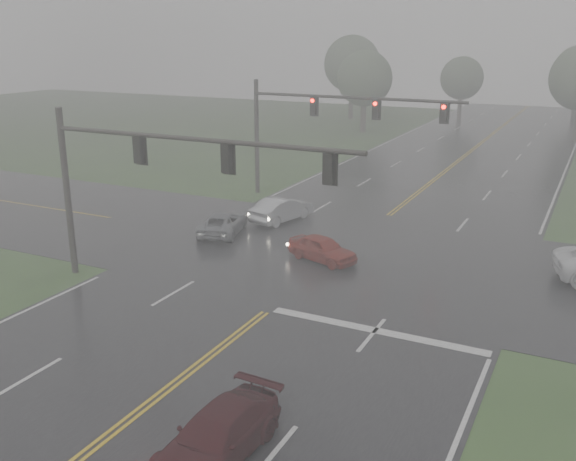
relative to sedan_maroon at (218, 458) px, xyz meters
The scene contains 12 objects.
main_road 15.01m from the sedan_maroon, 102.46° to the left, with size 18.00×160.00×0.02m, color black.
cross_street 16.97m from the sedan_maroon, 101.01° to the left, with size 120.00×14.00×0.02m, color black.
stop_bar 9.15m from the sedan_maroon, 82.08° to the left, with size 8.50×0.50×0.01m, color #BDBDBD.
sedan_maroon is the anchor object (origin of this frame).
sedan_red 15.76m from the sedan_maroon, 103.38° to the left, with size 1.48×3.67×1.25m, color maroon.
sedan_silver 22.44m from the sedan_maroon, 112.59° to the left, with size 1.51×4.33×1.43m, color #A9ABB1.
car_grey 19.94m from the sedan_maroon, 121.51° to the left, with size 2.01×4.35×1.21m, color slate.
signal_gantry_near 13.66m from the sedan_maroon, 135.77° to the left, with size 14.37×0.34×7.67m.
signal_gantry_far 28.45m from the sedan_maroon, 108.81° to the left, with size 14.31×0.40×7.80m.
tree_nw_a 59.87m from the sedan_maroon, 106.37° to the left, with size 6.17×6.17×9.07m.
tree_n_mid 74.06m from the sedan_maroon, 97.31° to the left, with size 5.46×5.46×8.01m.
tree_nw_b 71.78m from the sedan_maroon, 108.27° to the left, with size 7.24×7.24×10.64m.
Camera 1 is at (11.32, -6.75, 10.73)m, focal length 40.00 mm.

